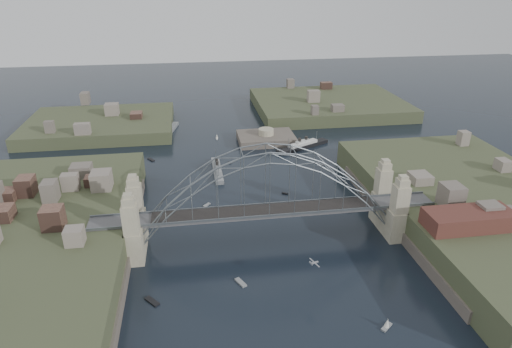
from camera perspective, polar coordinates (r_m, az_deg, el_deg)
The scene contains 23 objects.
ground at distance 112.19m, azimuth 1.41°, elevation -8.43°, with size 500.00×500.00×0.00m, color black.
bridge at distance 106.03m, azimuth 1.48°, elevation -2.82°, with size 84.00×13.80×24.60m.
shore_west at distance 117.00m, azimuth -27.82°, elevation -8.96°, with size 50.50×90.00×12.00m.
shore_east at distance 132.60m, azimuth 26.71°, elevation -4.79°, with size 50.50×90.00×12.00m.
headland_nw at distance 200.86m, azimuth -19.29°, elevation 5.50°, with size 60.00×45.00×9.00m, color #3E462A.
headland_ne at distance 221.85m, azimuth 9.30°, elevation 8.33°, with size 70.00×55.00×9.50m, color #3E462A.
fort_island at distance 176.28m, azimuth 1.30°, elevation 4.06°, with size 22.00×16.00×9.40m.
wharf_shed at distance 111.80m, azimuth 25.73°, elevation -5.28°, with size 20.00×8.00×4.00m, color #592D26.
finger_pier at distance 104.56m, azimuth 26.62°, elevation -13.70°, with size 4.00×22.00×1.40m, color #515154.
naval_cruiser_near at distance 148.88m, azimuth -5.01°, elevation 0.57°, with size 2.83×20.11×6.03m.
naval_cruiser_far at distance 191.98m, azimuth -10.88°, elevation 5.74°, with size 6.12×17.43×5.85m.
ocean_liner at distance 170.37m, azimuth 6.04°, elevation 3.64°, with size 22.42×13.79×5.80m.
aeroplane at distance 92.05m, azimuth 7.44°, elevation -11.28°, with size 1.94×3.37×0.50m.
small_boat_a at distance 128.18m, azimuth -6.38°, elevation -4.02°, with size 2.41×2.48×0.45m.
small_boat_b at distance 134.33m, azimuth 3.73°, elevation -2.51°, with size 1.85×1.59×0.45m.
small_boat_c at distance 98.06m, azimuth -1.99°, elevation -13.81°, with size 2.47×3.51×0.45m.
small_boat_d at distance 155.96m, azimuth 8.59°, elevation 1.20°, with size 2.61×1.87×0.45m.
small_boat_e at distance 162.71m, azimuth -13.36°, elevation 1.79°, with size 2.83×3.46×0.45m.
small_boat_f at distance 156.00m, azimuth -3.41°, elevation 1.45°, with size 1.06×1.84×0.45m.
small_boat_g at distance 90.98m, azimuth 16.51°, elevation -18.08°, with size 2.78×2.47×2.38m.
small_boat_h at distance 179.57m, azimuth -5.07°, elevation 4.79°, with size 1.02×1.99×2.38m.
small_boat_i at distance 127.25m, azimuth 12.14°, elevation -4.68°, with size 2.76×1.41×0.45m.
small_boat_j at distance 95.71m, azimuth -13.24°, elevation -15.69°, with size 3.26×3.54×0.45m.
Camera 1 is at (-16.99, -92.82, 60.67)m, focal length 31.06 mm.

